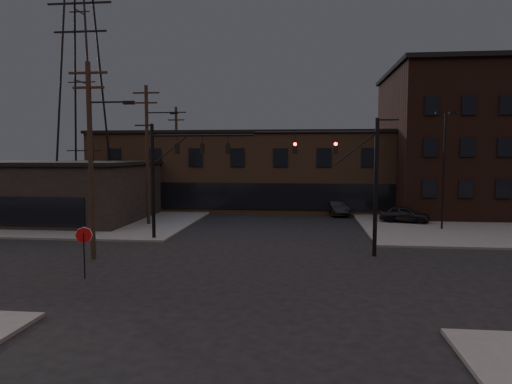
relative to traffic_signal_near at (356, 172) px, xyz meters
The scene contains 16 objects.
ground 8.56m from the traffic_signal_near, 139.97° to the right, with size 140.00×140.00×0.00m, color black.
sidewalk_nw 32.84m from the traffic_signal_near, 147.39° to the left, with size 30.00×30.00×0.15m, color #474744.
building_row 24.12m from the traffic_signal_near, 102.84° to the left, with size 40.00×12.00×8.00m, color #4A3727.
building_right 27.27m from the traffic_signal_near, 52.26° to the left, with size 22.00×16.00×14.00m, color black.
building_left 27.95m from the traffic_signal_near, 155.60° to the left, with size 16.00×12.00×5.00m, color black.
traffic_signal_near is the anchor object (origin of this frame).
traffic_signal_far 12.57m from the traffic_signal_near, 163.83° to the left, with size 7.12×0.24×8.00m.
stop_sign 15.17m from the traffic_signal_near, 154.10° to the right, with size 0.72×0.33×2.48m.
utility_pole_near 15.03m from the traffic_signal_near, behind, with size 3.70×0.28×11.00m.
utility_pole_mid 18.47m from the traffic_signal_near, 148.97° to the left, with size 3.70×0.28×11.50m.
utility_pole_far 27.33m from the traffic_signal_near, 128.10° to the left, with size 2.20×0.28×11.00m.
transmission_tower 28.02m from the traffic_signal_near, 149.97° to the left, with size 7.00×7.00×25.00m, color black, non-canonical shape.
lot_light_a 12.21m from the traffic_signal_near, 51.18° to the left, with size 1.50×0.28×9.14m.
lot_light_b 19.92m from the traffic_signal_near, 46.74° to the left, with size 1.50×0.28×9.14m.
parked_car_lot_a 14.49m from the traffic_signal_near, 66.67° to the left, with size 1.63×4.06×1.38m, color black.
car_crossing 18.30m from the traffic_signal_near, 89.54° to the left, with size 1.60×4.60×1.51m, color black.
Camera 1 is at (2.48, -22.35, 5.96)m, focal length 32.00 mm.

